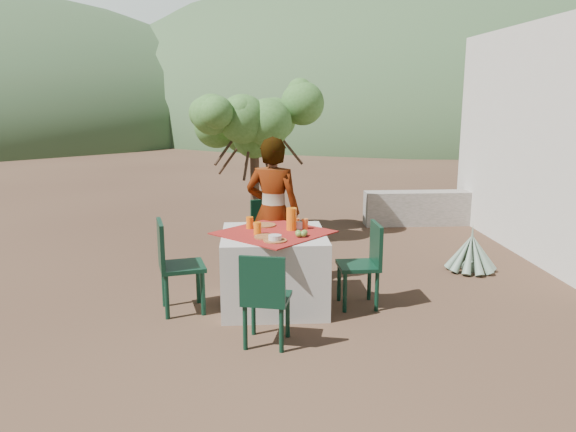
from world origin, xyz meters
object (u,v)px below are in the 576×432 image
Objects in this scene: shrub_tree at (259,131)px; agave at (471,253)px; chair_far at (271,234)px; juice_pitcher at (292,219)px; chair_left at (174,262)px; chair_near at (265,296)px; person at (273,212)px; chair_right at (365,261)px; table at (274,269)px.

agave is (2.52, -1.74, -1.37)m from shrub_tree.
chair_far is 0.98m from juice_pitcher.
juice_pitcher is (0.28, -2.64, -0.72)m from shrub_tree.
chair_far is at bearing -86.64° from shrub_tree.
agave is at bearing -85.07° from chair_left.
shrub_tree reaches higher than chair_near.
chair_left is (-0.98, -1.07, 0.01)m from chair_far.
chair_right is at bearing 159.28° from person.
person is at bearing 88.22° from table.
agave is (2.43, 0.97, -0.16)m from table.
chair_right is (1.02, 0.89, 0.02)m from chair_near.
chair_left is at bearing -162.22° from agave.
agave is at bearing 123.41° from chair_right.
juice_pitcher reaches higher than chair_left.
chair_left is at bearing -148.58° from chair_far.
shrub_tree is 2.75m from juice_pitcher.
juice_pitcher is at bearing -158.13° from agave.
chair_right is at bearing -145.16° from agave.
chair_right is at bearing -5.02° from table.
chair_left reaches higher than agave.
chair_left is 1.89m from chair_right.
agave is (2.42, 0.02, -0.28)m from chair_far.
chair_far is 0.45× the size of shrub_tree.
agave is at bearing -129.23° from chair_near.
person is at bearing -65.71° from chair_left.
juice_pitcher is (0.18, -0.88, 0.38)m from chair_far.
person is at bearing -103.33° from chair_far.
table is 0.78m from person.
chair_right is 1.86m from agave.
chair_far reaches higher than chair_near.
person is 2.50m from agave.
chair_near is 0.41× the size of shrub_tree.
juice_pitcher reaches higher than chair_right.
shrub_tree is at bearing -76.85° from chair_near.
juice_pitcher is at bearing -83.89° from shrub_tree.
chair_left is 3.15m from shrub_tree.
chair_left is 3.58m from agave.
chair_far is 1.93m from chair_near.
chair_near is (-0.11, -0.97, 0.08)m from table.
juice_pitcher is at bearing -94.76° from chair_far.
chair_far is at bearing 89.79° from table.
agave is at bearing -153.94° from person.
chair_near is at bearing -50.56° from chair_right.
chair_left is at bearing -90.34° from chair_right.
chair_right is (0.91, -1.04, -0.03)m from chair_far.
chair_far is at bearing -140.23° from chair_right.
chair_near is 0.50× the size of person.
chair_far is 1.06× the size of chair_right.
chair_left is at bearing -107.19° from shrub_tree.
table is 0.53m from juice_pitcher.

